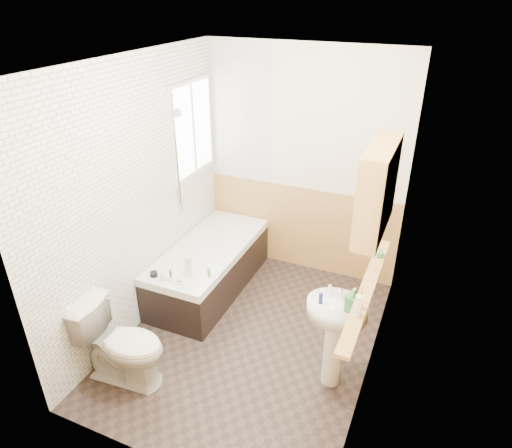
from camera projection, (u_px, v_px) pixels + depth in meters
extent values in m
plane|color=#2B211E|center=(250.00, 337.00, 4.33)|extent=(2.80, 2.80, 0.00)
plane|color=white|center=(247.00, 62.00, 3.16)|extent=(2.80, 2.80, 0.00)
cube|color=#F1E8C7|center=(303.00, 165.00, 4.89)|extent=(2.20, 0.02, 2.50)
cube|color=#F1E8C7|center=(147.00, 326.00, 2.61)|extent=(2.20, 0.02, 2.50)
cube|color=#F1E8C7|center=(138.00, 199.00, 4.14)|extent=(0.02, 2.80, 2.50)
cube|color=#F1E8C7|center=(386.00, 249.00, 3.36)|extent=(0.02, 2.80, 2.50)
cube|color=tan|center=(371.00, 327.00, 3.72)|extent=(0.01, 2.80, 1.00)
cube|color=tan|center=(162.00, 413.00, 2.98)|extent=(2.20, 0.01, 1.00)
cube|color=tan|center=(299.00, 228.00, 5.22)|extent=(2.20, 0.01, 1.00)
cube|color=white|center=(140.00, 199.00, 4.13)|extent=(0.01, 2.80, 2.50)
cube|color=white|center=(240.00, 113.00, 4.89)|extent=(0.75, 0.01, 1.50)
cube|color=white|center=(192.00, 129.00, 4.71)|extent=(0.03, 0.79, 0.99)
cube|color=white|center=(193.00, 129.00, 4.70)|extent=(0.01, 0.70, 0.90)
cube|color=white|center=(194.00, 129.00, 4.70)|extent=(0.01, 0.04, 0.90)
cube|color=black|center=(210.00, 270.00, 4.95)|extent=(0.70, 1.61, 0.44)
cube|color=white|center=(209.00, 250.00, 4.83)|extent=(0.70, 1.61, 0.08)
cube|color=white|center=(209.00, 251.00, 4.83)|extent=(0.56, 1.47, 0.04)
cylinder|color=silver|center=(171.00, 276.00, 4.20)|extent=(0.04, 0.04, 0.14)
sphere|color=silver|center=(163.00, 276.00, 4.25)|extent=(0.06, 0.06, 0.06)
sphere|color=silver|center=(180.00, 281.00, 4.18)|extent=(0.06, 0.06, 0.06)
cylinder|color=silver|center=(176.00, 155.00, 4.49)|extent=(0.02, 0.02, 1.28)
cylinder|color=silver|center=(181.00, 209.00, 4.77)|extent=(0.05, 0.05, 0.02)
cylinder|color=silver|center=(171.00, 95.00, 4.22)|extent=(0.05, 0.05, 0.02)
cylinder|color=silver|center=(177.00, 113.00, 4.28)|extent=(0.07, 0.09, 0.09)
imported|color=white|center=(122.00, 344.00, 3.74)|extent=(0.78, 0.48, 0.73)
cylinder|color=white|center=(333.00, 351.00, 3.71)|extent=(0.16, 0.16, 0.66)
ellipsoid|color=white|center=(337.00, 309.00, 3.52)|extent=(0.48, 0.39, 0.13)
cylinder|color=silver|center=(330.00, 289.00, 3.58)|extent=(0.03, 0.03, 0.08)
cylinder|color=silver|center=(353.00, 295.00, 3.51)|extent=(0.03, 0.03, 0.08)
cylinder|color=silver|center=(341.00, 291.00, 3.51)|extent=(0.02, 0.11, 0.09)
cube|color=tan|center=(367.00, 289.00, 3.33)|extent=(0.10, 1.50, 0.03)
cube|color=tan|center=(378.00, 189.00, 3.01)|extent=(0.17, 0.69, 0.62)
cube|color=silver|center=(359.00, 197.00, 2.91)|extent=(0.01, 0.27, 0.47)
cube|color=silver|center=(370.00, 179.00, 3.17)|extent=(0.01, 0.27, 0.47)
cylinder|color=silver|center=(358.00, 306.00, 3.01)|extent=(0.06, 0.06, 0.16)
cone|color=orange|center=(361.00, 296.00, 3.07)|extent=(0.04, 0.04, 0.20)
cylinder|color=#388447|center=(379.00, 254.00, 3.70)|extent=(0.08, 0.08, 0.05)
imported|color=#388447|center=(352.00, 306.00, 3.38)|extent=(0.14, 0.22, 0.09)
cylinder|color=navy|center=(321.00, 298.00, 3.46)|extent=(0.04, 0.04, 0.09)
cube|color=silver|center=(189.00, 267.00, 4.26)|extent=(0.07, 0.05, 0.22)
cylinder|color=black|center=(154.00, 274.00, 4.31)|extent=(0.08, 0.08, 0.05)
cylinder|color=#388447|center=(209.00, 272.00, 4.30)|extent=(0.04, 0.04, 0.09)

